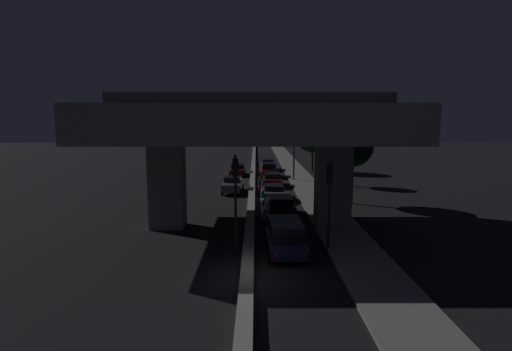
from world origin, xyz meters
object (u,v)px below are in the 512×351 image
at_px(car_black_second, 279,206).
at_px(car_dark_red_fifth, 267,170).
at_px(traffic_light_right_of_median, 328,190).
at_px(motorcycle_red_filtering_far, 258,187).
at_px(car_grey_third, 272,192).
at_px(pedestrian_on_sidewalk, 321,203).
at_px(car_dark_red_fourth, 271,179).
at_px(motorcycle_black_filtering_near, 263,221).
at_px(car_dark_blue_lead, 284,237).
at_px(car_dark_red_second_oncoming, 236,169).
at_px(traffic_light_left_of_median, 234,186).
at_px(motorcycle_white_filtering_mid, 261,199).
at_px(street_lamp, 289,141).
at_px(car_grey_lead_oncoming, 231,185).
at_px(car_silver_sixth, 267,164).

bearing_deg(car_black_second, car_dark_red_fifth, -0.46).
bearing_deg(traffic_light_right_of_median, motorcycle_red_filtering_far, 102.01).
xyz_separation_m(car_grey_third, pedestrian_on_sidewalk, (3.20, -6.38, 0.36)).
distance_m(traffic_light_right_of_median, car_dark_red_fourth, 20.77).
bearing_deg(traffic_light_right_of_median, motorcycle_black_filtering_near, 131.13).
xyz_separation_m(car_dark_blue_lead, car_dark_red_second_oncoming, (-3.83, 29.27, -0.20)).
relative_size(traffic_light_left_of_median, motorcycle_black_filtering_near, 2.68).
relative_size(car_dark_blue_lead, pedestrian_on_sidewalk, 2.30).
height_order(car_dark_red_second_oncoming, motorcycle_white_filtering_mid, motorcycle_white_filtering_mid).
bearing_deg(street_lamp, motorcycle_white_filtering_mid, -104.00).
xyz_separation_m(car_grey_third, motorcycle_black_filtering_near, (-1.01, -9.69, -0.08)).
distance_m(traffic_light_right_of_median, pedestrian_on_sidewalk, 7.50).
xyz_separation_m(car_dark_red_fifth, motorcycle_red_filtering_far, (-1.16, -10.57, -0.25)).
bearing_deg(motorcycle_black_filtering_near, car_dark_red_fourth, -0.47).
distance_m(car_black_second, motorcycle_black_filtering_near, 3.72).
bearing_deg(car_dark_blue_lead, car_grey_lead_oncoming, 9.70).
bearing_deg(car_grey_third, motorcycle_white_filtering_mid, 160.86).
height_order(car_dark_red_fifth, pedestrian_on_sidewalk, pedestrian_on_sidewalk).
height_order(car_dark_blue_lead, motorcycle_red_filtering_far, car_dark_blue_lead).
bearing_deg(car_black_second, traffic_light_left_of_median, 157.61).
relative_size(car_silver_sixth, car_dark_red_second_oncoming, 1.03).
xyz_separation_m(traffic_light_left_of_median, car_silver_sixth, (2.76, 33.60, -2.73)).
distance_m(car_grey_third, car_grey_lead_oncoming, 5.06).
bearing_deg(car_grey_third, car_dark_red_fifth, 1.97).
bearing_deg(street_lamp, pedestrian_on_sidewalk, -86.95).
bearing_deg(car_grey_third, pedestrian_on_sidewalk, -151.58).
distance_m(car_black_second, car_silver_sixth, 26.28).
height_order(street_lamp, motorcycle_red_filtering_far, street_lamp).
relative_size(car_grey_third, motorcycle_white_filtering_mid, 2.36).
distance_m(traffic_light_right_of_median, car_silver_sixth, 33.76).
height_order(car_silver_sixth, motorcycle_red_filtering_far, car_silver_sixth).
distance_m(motorcycle_white_filtering_mid, motorcycle_red_filtering_far, 5.72).
relative_size(traffic_light_right_of_median, car_dark_red_fifth, 1.19).
distance_m(car_dark_red_fifth, motorcycle_black_filtering_near, 23.34).
bearing_deg(street_lamp, car_dark_blue_lead, -95.32).
xyz_separation_m(traffic_light_right_of_median, car_silver_sixth, (-2.18, 33.60, -2.52)).
distance_m(traffic_light_right_of_median, motorcycle_black_filtering_near, 5.71).
xyz_separation_m(car_dark_red_second_oncoming, motorcycle_red_filtering_far, (2.64, -12.05, -0.11)).
distance_m(car_grey_third, pedestrian_on_sidewalk, 7.15).
relative_size(car_black_second, pedestrian_on_sidewalk, 2.43).
relative_size(car_dark_red_fifth, motorcycle_red_filtering_far, 2.23).
bearing_deg(car_dark_blue_lead, car_grey_third, -2.42).
bearing_deg(pedestrian_on_sidewalk, traffic_light_left_of_median, -129.28).
bearing_deg(motorcycle_red_filtering_far, motorcycle_black_filtering_near, 178.86).
distance_m(traffic_light_left_of_median, car_black_second, 8.31).
bearing_deg(motorcycle_red_filtering_far, car_dark_blue_lead, -178.07).
bearing_deg(motorcycle_white_filtering_mid, car_dark_red_fifth, -6.06).
relative_size(car_dark_blue_lead, car_dark_red_second_oncoming, 0.97).
relative_size(street_lamp, car_dark_blue_lead, 1.83).
bearing_deg(car_dark_red_second_oncoming, car_black_second, 9.64).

